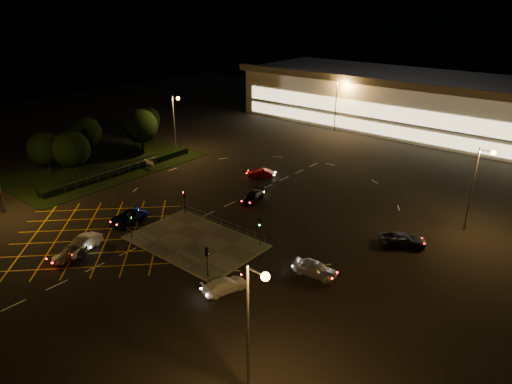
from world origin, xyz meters
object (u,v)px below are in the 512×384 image
Objects in this scene: signal_nw at (184,198)px; car_circ_red at (261,173)px; signal_ne at (260,226)px; car_right_silver at (315,268)px; car_queue_white at (83,244)px; car_far_dkgrey at (253,197)px; car_near_silver at (69,253)px; car_left_blue at (128,217)px; car_east_grey at (403,240)px; signal_se at (207,256)px; signal_sw at (130,220)px; car_approach_white at (225,285)px.

signal_nw is 0.83× the size of car_circ_red.
car_right_silver is (7.74, -1.11, -1.61)m from signal_ne.
car_right_silver is at bearing 20.55° from car_circ_red.
car_queue_white reaches higher than car_far_dkgrey.
car_left_blue is at bearing 105.79° from car_near_silver.
car_right_silver is at bearing 126.42° from car_east_grey.
signal_nw is 0.85× the size of car_near_silver.
car_left_blue is at bearing -36.56° from car_circ_red.
signal_ne is 0.74× the size of car_far_dkgrey.
signal_se is 27.67m from car_circ_red.
car_east_grey is (23.96, 17.94, -1.67)m from signal_sw.
signal_nw is 17.19m from car_approach_white.
car_left_blue is at bearing -8.12° from signal_se.
car_approach_white is (16.74, 4.25, -0.12)m from car_queue_white.
car_near_silver reaches higher than car_approach_white.
car_near_silver is 35.41m from car_east_grey.
car_near_silver is (-13.47, -6.70, -1.73)m from signal_se.
signal_ne is 16.91m from car_left_blue.
car_queue_white is at bearing -137.39° from signal_ne.
car_approach_white is (-9.16, -18.53, -0.07)m from car_east_grey.
signal_ne is 0.85× the size of car_near_silver.
signal_se is 0.83× the size of car_circ_red.
signal_se is 14.41m from signal_nw.
signal_sw reaches higher than car_east_grey.
signal_sw reaches higher than car_left_blue.
signal_ne reaches higher than car_far_dkgrey.
signal_nw reaches higher than car_far_dkgrey.
signal_sw reaches higher than car_queue_white.
car_far_dkgrey is 20.52m from car_approach_white.
car_queue_white is at bearing 111.44° from car_right_silver.
car_approach_white is at bearing -11.97° from car_left_blue.
car_right_silver is at bearing -160.79° from signal_sw.
signal_ne is 9.19m from car_approach_white.
signal_nw reaches higher than car_circ_red.
car_left_blue is at bearing -130.91° from car_far_dkgrey.
car_right_silver is (16.02, -9.79, 0.14)m from car_far_dkgrey.
car_near_silver is (-1.47, -14.69, -1.73)m from signal_nw.
signal_ne is 0.64× the size of car_left_blue.
signal_ne is at bearing -90.00° from signal_se.
car_circ_red is (2.71, 22.05, -0.05)m from car_left_blue.
signal_sw is 0.64× the size of car_left_blue.
car_circ_red is (-13.10, 16.32, -1.74)m from signal_ne.
car_far_dkgrey is (3.71, 8.68, -1.75)m from signal_nw.
car_circ_red is 0.88× the size of car_approach_white.
car_left_blue is 24.00m from car_right_silver.
car_near_silver is 9.26m from car_left_blue.
signal_se is at bearing 4.33° from car_queue_white.
signal_sw is 20.96m from car_right_silver.
signal_se is at bearing 6.98° from car_approach_white.
car_left_blue is (-15.82, 2.26, -1.69)m from signal_se.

